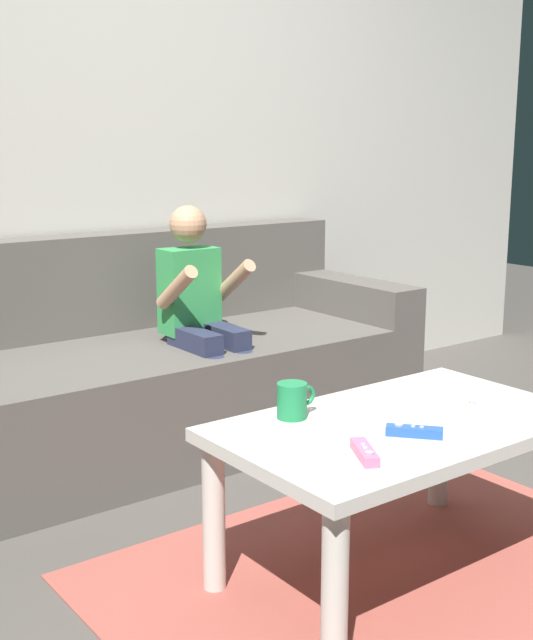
{
  "coord_description": "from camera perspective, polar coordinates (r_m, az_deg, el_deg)",
  "views": [
    {
      "loc": [
        -1.59,
        -1.26,
        1.16
      ],
      "look_at": [
        -0.02,
        0.84,
        0.6
      ],
      "focal_mm": 46.52,
      "sensor_mm": 36.0,
      "label": 1
    }
  ],
  "objects": [
    {
      "name": "coffee_mug",
      "position": [
        2.19,
        1.82,
        -5.54
      ],
      "size": [
        0.12,
        0.08,
        0.1
      ],
      "color": "#1E7F47",
      "rests_on": "coffee_table"
    },
    {
      "name": "game_remote_pink_center",
      "position": [
        1.95,
        6.77,
        -9.03
      ],
      "size": [
        0.1,
        0.14,
        0.03
      ],
      "color": "pink",
      "rests_on": "coffee_table"
    },
    {
      "name": "area_rug",
      "position": [
        2.39,
        8.83,
        -16.83
      ],
      "size": [
        1.56,
        1.15,
        0.01
      ],
      "primitive_type": "cube",
      "color": "#9E4C42",
      "rests_on": "ground"
    },
    {
      "name": "game_remote_white_near_edge",
      "position": [
        2.36,
        13.75,
        -5.55
      ],
      "size": [
        0.11,
        0.14,
        0.03
      ],
      "color": "white",
      "rests_on": "coffee_table"
    },
    {
      "name": "wall_back",
      "position": [
        3.51,
        -10.25,
        13.45
      ],
      "size": [
        5.11,
        0.05,
        2.5
      ],
      "primitive_type": "cube",
      "color": "beige",
      "rests_on": "ground"
    },
    {
      "name": "coffee_table",
      "position": [
        2.24,
        9.14,
        -8.49
      ],
      "size": [
        0.97,
        0.57,
        0.44
      ],
      "color": "beige",
      "rests_on": "ground"
    },
    {
      "name": "ground_plane",
      "position": [
        2.33,
        13.43,
        -18.0
      ],
      "size": [
        10.23,
        10.23,
        0.0
      ],
      "primitive_type": "plane",
      "color": "#4C4742"
    },
    {
      "name": "game_remote_blue_far_corner",
      "position": [
        2.1,
        10.12,
        -7.55
      ],
      "size": [
        0.12,
        0.13,
        0.03
      ],
      "color": "blue",
      "rests_on": "coffee_table"
    },
    {
      "name": "person_seated_on_couch",
      "position": [
        3.09,
        -4.49,
        0.48
      ],
      "size": [
        0.3,
        0.37,
        0.93
      ],
      "color": "#282D47",
      "rests_on": "ground"
    },
    {
      "name": "couch",
      "position": [
        3.24,
        -7.48,
        -3.62
      ],
      "size": [
        2.03,
        0.8,
        0.8
      ],
      "color": "#56514C",
      "rests_on": "ground"
    }
  ]
}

